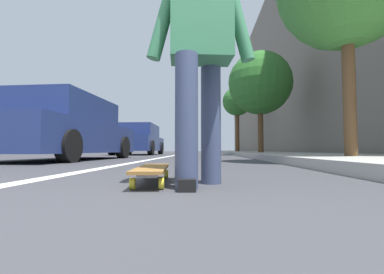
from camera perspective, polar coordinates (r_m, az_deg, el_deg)
ground_plane at (r=10.69m, az=1.51°, el=-4.08°), size 80.00×80.00×0.00m
lane_stripe_white at (r=20.73m, az=-0.82°, el=-3.47°), size 52.00×0.16×0.01m
sidewalk_curb at (r=18.90m, az=11.57°, el=-3.28°), size 52.00×3.20×0.13m
building_facade at (r=24.03m, az=15.98°, el=11.36°), size 40.00×1.20×12.16m
skateboard at (r=1.90m, az=-8.59°, el=-7.02°), size 0.86×0.28×0.11m
skater_person at (r=1.85m, az=1.85°, el=19.56°), size 0.48×0.72×1.64m
parked_car_near at (r=6.95m, az=-25.45°, el=1.31°), size 4.52×2.10×1.47m
parked_car_mid at (r=13.46m, az=-11.46°, el=-0.69°), size 4.37×2.02×1.49m
traffic_light at (r=24.47m, az=-1.23°, el=4.32°), size 0.33×0.28×4.79m
street_tree_mid at (r=12.43m, az=14.48°, el=11.17°), size 2.82×2.82×4.64m
street_tree_far at (r=20.69m, az=9.71°, el=7.43°), size 2.21×2.21×5.08m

